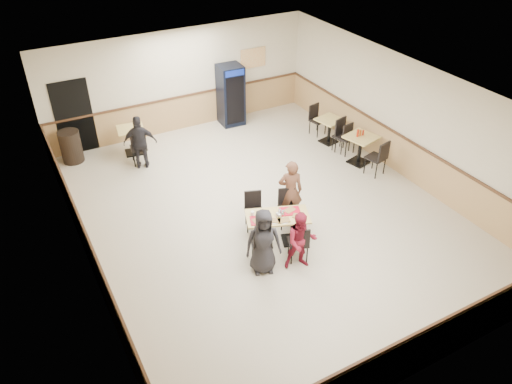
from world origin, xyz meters
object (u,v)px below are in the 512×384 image
diner_woman_right (301,241)px  pepsi_cooler (231,95)px  trash_bin (71,147)px  diner_woman_left (263,242)px  side_table_near (360,145)px  side_table_far (330,127)px  lone_diner (140,142)px  main_table (277,225)px  diner_man_opposite (290,191)px  back_table (132,137)px

diner_woman_right → pepsi_cooler: pepsi_cooler is taller
pepsi_cooler → trash_bin: bearing=-176.5°
diner_woman_right → pepsi_cooler: 6.77m
diner_woman_left → side_table_near: size_ratio=1.58×
diner_woman_right → side_table_near: diner_woman_right is taller
side_table_near → side_table_far: 1.36m
side_table_far → trash_bin: 7.17m
lone_diner → side_table_near: bearing=174.5°
main_table → trash_bin: (-3.11, 5.64, -0.03)m
diner_woman_right → side_table_far: bearing=67.4°
side_table_near → side_table_far: bearing=90.9°
lone_diner → pepsi_cooler: pepsi_cooler is taller
diner_man_opposite → side_table_near: (2.98, 1.24, -0.23)m
main_table → trash_bin: size_ratio=1.65×
diner_man_opposite → pepsi_cooler: 5.19m
diner_man_opposite → trash_bin: 6.31m
diner_woman_left → side_table_near: bearing=48.2°
side_table_near → diner_man_opposite: bearing=-157.4°
diner_man_opposite → lone_diner: 4.42m
main_table → back_table: bearing=126.9°
diner_woman_right → back_table: bearing=123.2°
main_table → lone_diner: lone_diner is taller
back_table → trash_bin: trash_bin is taller
main_table → diner_woman_left: 0.94m
diner_woman_right → diner_man_opposite: size_ratio=0.85×
side_table_far → back_table: back_table is taller
back_table → pepsi_cooler: (3.25, 0.39, 0.42)m
diner_man_opposite → trash_bin: (-3.79, 5.04, -0.31)m
side_table_near → diner_woman_right: bearing=-143.3°
back_table → pepsi_cooler: size_ratio=0.44×
side_table_near → back_table: bearing=146.4°
diner_woman_right → side_table_near: 4.53m
diner_woman_right → side_table_far: size_ratio=1.61×
back_table → pepsi_cooler: pepsi_cooler is taller
diner_woman_left → diner_man_opposite: (1.36, 1.20, 0.04)m
main_table → side_table_far: side_table_far is taller
diner_man_opposite → side_table_near: bearing=-134.6°
pepsi_cooler → trash_bin: pepsi_cooler is taller
pepsi_cooler → trash_bin: size_ratio=2.08×
diner_woman_right → lone_diner: bearing=125.4°
lone_diner → trash_bin: size_ratio=1.66×
diner_woman_right → side_table_far: 5.44m
lone_diner → back_table: bearing=-69.0°
diner_woman_left → side_table_far: diner_woman_left is taller
diner_woman_left → pepsi_cooler: 6.72m
main_table → trash_bin: trash_bin is taller
diner_man_opposite → side_table_near: diner_man_opposite is taller
side_table_far → lone_diner: bearing=166.7°
main_table → diner_woman_right: (0.02, -0.87, 0.18)m
diner_woman_left → pepsi_cooler: pepsi_cooler is taller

